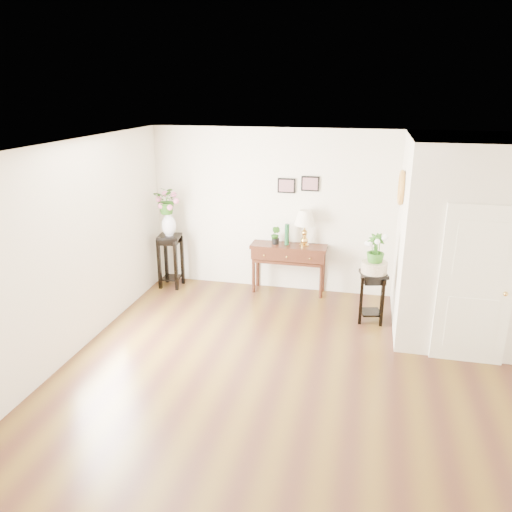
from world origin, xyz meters
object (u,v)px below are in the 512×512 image
(console_table, at_px, (288,268))
(table_lamp, at_px, (305,226))
(plant_stand_a, at_px, (171,261))
(plant_stand_b, at_px, (372,297))

(console_table, xyz_separation_m, table_lamp, (0.26, 0.00, 0.78))
(plant_stand_a, bearing_deg, table_lamp, 5.20)
(console_table, relative_size, plant_stand_b, 1.64)
(console_table, bearing_deg, plant_stand_a, -173.99)
(plant_stand_b, bearing_deg, console_table, 149.14)
(plant_stand_a, bearing_deg, console_table, 5.85)
(table_lamp, height_order, plant_stand_a, table_lamp)
(console_table, distance_m, plant_stand_b, 1.66)
(table_lamp, xyz_separation_m, plant_stand_a, (-2.35, -0.21, -0.73))
(console_table, xyz_separation_m, plant_stand_b, (1.43, -0.85, -0.04))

